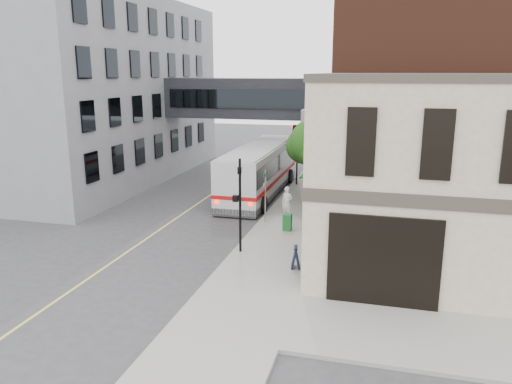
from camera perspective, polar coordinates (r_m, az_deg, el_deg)
The scene contains 17 objects.
ground at distance 22.42m, azimuth -4.25°, elevation -8.77°, with size 120.00×120.00×0.00m, color #38383A.
sidewalk_main at distance 34.95m, azimuth 6.35°, elevation -0.44°, with size 4.00×60.00×0.15m, color gray.
corner_building at distance 22.09m, azimuth 19.97°, elevation 1.53°, with size 10.19×8.12×8.45m.
brick_building at distance 34.73m, azimuth 20.26°, elevation 10.28°, with size 13.76×18.00×14.00m.
opposite_building at distance 42.86m, azimuth -19.42°, elevation 10.85°, with size 14.00×24.00×14.00m, color slate.
skyway_bridge at distance 38.89m, azimuth 0.08°, elevation 10.66°, with size 14.00×3.18×3.00m.
traffic_signal_near at distance 23.20m, azimuth -1.92°, elevation -0.21°, with size 0.44×0.22×4.60m.
traffic_signal_far at distance 37.52m, azimuth 4.54°, elevation 5.65°, with size 0.53×0.28×4.50m.
street_sign_pole at distance 28.13m, azimuth 1.07°, elevation 0.07°, with size 0.08×0.75×3.00m.
street_tree at distance 33.43m, azimuth 6.65°, elevation 5.61°, with size 3.80×3.20×5.60m.
lane_marking at distance 32.98m, azimuth -6.83°, elevation -1.43°, with size 0.12×40.00×0.01m, color #D8CC4C.
bus at distance 35.05m, azimuth 0.42°, elevation 2.75°, with size 3.11×12.64×3.40m.
pedestrian_a at distance 29.06m, azimuth 3.56°, elevation -1.21°, with size 0.69×0.45×1.89m, color white.
pedestrian_b at distance 34.50m, azimuth 6.19°, elevation 0.96°, with size 0.82×0.64×1.70m, color tan.
pedestrian_c at distance 32.04m, azimuth 6.21°, elevation 0.06°, with size 1.16×0.67×1.80m, color black.
newspaper_box at distance 26.98m, azimuth 3.60°, elevation -3.47°, with size 0.46×0.40×0.91m, color #166022.
sandwich_board at distance 22.00m, azimuth 4.55°, elevation -7.44°, with size 0.35×0.55×0.98m, color black.
Camera 1 is at (6.87, -19.56, 8.55)m, focal length 35.00 mm.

